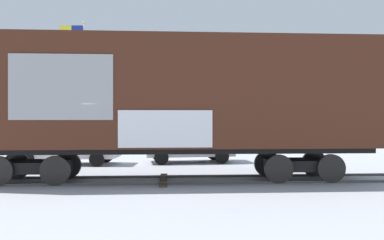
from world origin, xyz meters
TOP-DOWN VIEW (x-y plane):
  - ground_plane at (0.00, 0.00)m, footprint 260.00×260.00m
  - track at (2.56, -0.09)m, footprint 59.96×5.90m
  - freight_car at (1.36, -0.00)m, footprint 13.70×3.68m
  - flagpole at (-3.60, 13.31)m, footprint 1.65×0.23m
  - hillside at (0.07, 59.22)m, footprint 155.64×42.15m
  - parked_car_white at (-2.84, 5.25)m, footprint 4.64×2.37m
  - parked_car_silver at (2.68, 5.39)m, footprint 4.14×2.04m

SIDE VIEW (x-z plane):
  - ground_plane at x=0.00m, z-range 0.00..0.00m
  - track at x=2.56m, z-range 0.00..0.08m
  - parked_car_white at x=-2.84m, z-range -0.01..1.62m
  - parked_car_silver at x=2.68m, z-range 0.01..1.78m
  - freight_car at x=1.36m, z-range 0.37..5.23m
  - hillside at x=0.07m, z-range -2.39..11.27m
  - flagpole at x=-3.60m, z-range 1.20..9.68m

